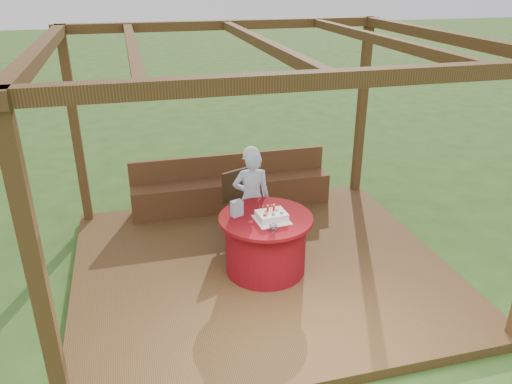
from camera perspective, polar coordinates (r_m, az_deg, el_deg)
ground at (r=6.32m, az=0.58°, el=-9.21°), size 60.00×60.00×0.00m
deck at (r=6.29m, az=0.58°, el=-8.75°), size 4.50×4.00×0.12m
pergola at (r=5.39m, az=0.68°, el=12.71°), size 4.50×4.00×2.72m
bench at (r=7.61m, az=-2.78°, el=0.15°), size 3.00×0.42×0.80m
table at (r=5.98m, az=1.09°, el=-5.87°), size 1.11×1.11×0.72m
chair at (r=6.84m, az=-1.87°, el=-0.83°), size 0.53×0.53×0.86m
elderly_woman at (r=6.39m, az=-0.52°, el=-0.54°), size 0.51×0.35×1.36m
birthday_cake at (r=5.72m, az=1.80°, el=-2.76°), size 0.40×0.40×0.17m
gift_bag at (r=5.80m, az=-2.20°, el=-1.87°), size 0.15×0.13×0.19m
drinking_glass at (r=5.48m, az=1.97°, el=-4.18°), size 0.11×0.11×0.08m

